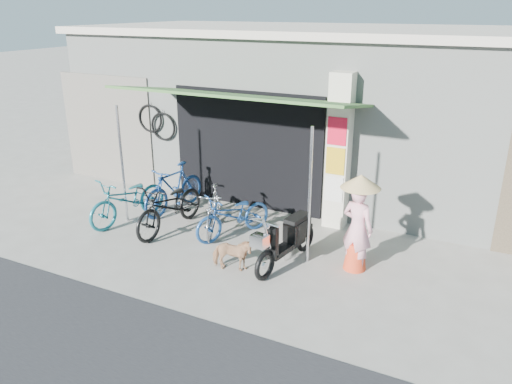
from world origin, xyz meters
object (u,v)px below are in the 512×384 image
at_px(bike_blue, 174,188).
at_px(street_dog, 232,255).
at_px(nun, 358,223).
at_px(moped, 288,239).
at_px(bike_teal, 128,199).
at_px(bike_silver, 214,210).
at_px(bike_black, 170,206).
at_px(bike_navy, 234,215).

distance_m(bike_blue, street_dog, 2.89).
distance_m(street_dog, nun, 2.11).
height_order(street_dog, moped, moped).
bearing_deg(nun, bike_teal, 16.82).
xyz_separation_m(bike_silver, street_dog, (1.05, -1.18, -0.15)).
bearing_deg(bike_blue, bike_black, -50.20).
bearing_deg(street_dog, bike_blue, 37.68).
bearing_deg(street_dog, moped, -65.33).
distance_m(bike_silver, street_dog, 1.58).
bearing_deg(bike_black, bike_navy, 16.12).
distance_m(bike_teal, bike_blue, 0.99).
xyz_separation_m(bike_silver, bike_navy, (0.45, -0.01, -0.02)).
xyz_separation_m(bike_teal, bike_silver, (1.78, 0.33, -0.03)).
height_order(moped, nun, nun).
xyz_separation_m(bike_black, bike_navy, (1.23, 0.28, -0.07)).
relative_size(bike_navy, moped, 0.94).
bearing_deg(bike_blue, bike_silver, -13.43).
relative_size(bike_blue, bike_navy, 1.04).
height_order(bike_teal, moped, moped).
bearing_deg(bike_blue, street_dog, -27.35).
distance_m(bike_black, street_dog, 2.04).
distance_m(bike_black, bike_silver, 0.84).
xyz_separation_m(bike_navy, nun, (2.40, -0.20, 0.39)).
distance_m(bike_silver, bike_navy, 0.45).
height_order(bike_blue, bike_silver, bike_blue).
distance_m(bike_teal, bike_silver, 1.81).
height_order(bike_teal, bike_silver, bike_teal).
bearing_deg(bike_navy, moped, 4.53).
height_order(bike_black, bike_silver, bike_black).
bearing_deg(nun, street_dog, 43.53).
xyz_separation_m(bike_black, nun, (3.63, 0.08, 0.32)).
bearing_deg(bike_navy, bike_teal, -145.15).
bearing_deg(nun, bike_blue, 5.19).
height_order(bike_teal, nun, nun).
xyz_separation_m(bike_navy, street_dog, (0.60, -1.16, -0.14)).
bearing_deg(bike_teal, bike_silver, 22.95).
bearing_deg(moped, bike_blue, 170.46).
bearing_deg(nun, bike_navy, 10.57).
distance_m(bike_blue, bike_silver, 1.38).
height_order(bike_black, bike_navy, bike_black).
height_order(bike_navy, moped, moped).
relative_size(bike_silver, moped, 0.86).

